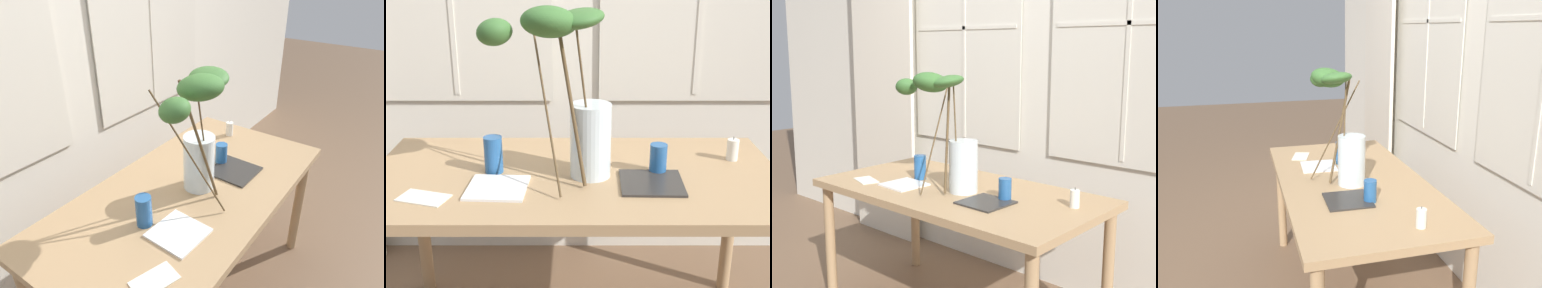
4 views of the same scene
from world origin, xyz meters
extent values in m
cube|color=silver|center=(0.00, 0.78, 1.53)|extent=(5.89, 0.12, 3.06)
cube|color=tan|center=(0.00, 0.00, 0.74)|extent=(1.56, 0.80, 0.04)
cylinder|color=tan|center=(0.72, -0.34, 0.36)|extent=(0.06, 0.06, 0.72)
cylinder|color=tan|center=(0.72, 0.34, 0.36)|extent=(0.06, 0.06, 0.72)
cylinder|color=silver|center=(0.06, -0.02, 0.89)|extent=(0.15, 0.15, 0.28)
cylinder|color=silver|center=(0.06, -0.02, 0.81)|extent=(0.14, 0.14, 0.09)
cylinder|color=brown|center=(0.03, -0.05, 1.05)|extent=(0.08, 0.05, 0.57)
ellipsoid|color=#38662D|center=(0.01, -0.09, 1.34)|extent=(0.23, 0.23, 0.10)
cylinder|color=brown|center=(-0.10, -0.07, 1.03)|extent=(0.12, 0.32, 0.54)
ellipsoid|color=#38662D|center=(-0.26, -0.13, 1.30)|extent=(0.16, 0.16, 0.13)
cylinder|color=brown|center=(-0.01, -0.07, 1.05)|extent=(0.12, 0.16, 0.57)
ellipsoid|color=#38662D|center=(-0.08, -0.12, 1.33)|extent=(0.26, 0.27, 0.14)
cylinder|color=#235693|center=(-0.31, 0.01, 0.83)|extent=(0.07, 0.07, 0.14)
cylinder|color=#235693|center=(0.31, 0.01, 0.81)|extent=(0.06, 0.06, 0.11)
cube|color=white|center=(-0.28, -0.14, 0.76)|extent=(0.22, 0.22, 0.01)
cube|color=#2D2B28|center=(0.28, -0.10, 0.76)|extent=(0.23, 0.23, 0.01)
cube|color=silver|center=(-0.52, -0.22, 0.76)|extent=(0.19, 0.14, 0.00)
cylinder|color=silver|center=(0.63, 0.14, 0.80)|extent=(0.05, 0.05, 0.09)
cylinder|color=black|center=(0.63, 0.14, 0.85)|extent=(0.00, 0.00, 0.01)
camera|label=1|loc=(-1.16, -0.83, 1.79)|focal=33.40mm
camera|label=2|loc=(0.01, -1.79, 1.53)|focal=48.06mm
camera|label=3|loc=(1.82, -1.98, 1.51)|focal=48.49mm
camera|label=4|loc=(2.11, -0.59, 1.60)|focal=38.40mm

